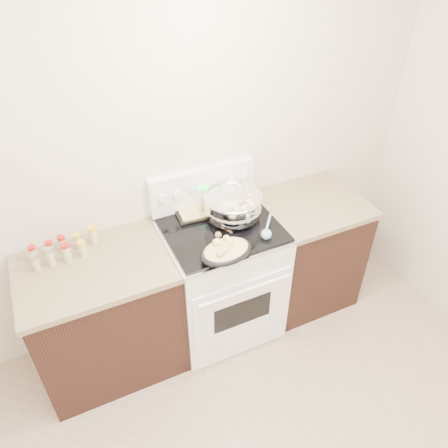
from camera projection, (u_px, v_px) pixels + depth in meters
room_shell at (316, 325)px, 1.26m from camera, size 4.10×3.60×2.75m
counter_left at (107, 316)px, 2.88m from camera, size 0.93×0.67×0.92m
counter_right at (305, 250)px, 3.41m from camera, size 0.73×0.67×0.92m
kitchen_range at (221, 276)px, 3.14m from camera, size 0.78×0.73×1.22m
mixing_bowl at (233, 207)px, 2.88m from camera, size 0.41×0.41×0.23m
roasting_pan at (226, 250)px, 2.60m from camera, size 0.36×0.27×0.12m
baking_sheet at (205, 206)px, 3.02m from camera, size 0.47×0.35×0.06m
wooden_spoon at (218, 231)px, 2.80m from camera, size 0.12×0.24×0.04m
blue_ladle at (267, 232)px, 2.76m from camera, size 0.18×0.22×0.09m
spice_jars at (64, 249)px, 2.63m from camera, size 0.41×0.16×0.13m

